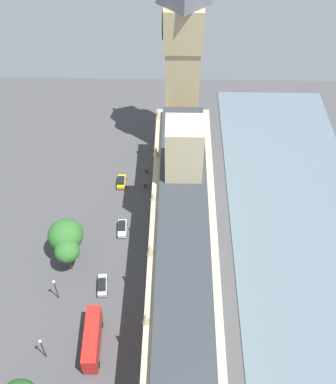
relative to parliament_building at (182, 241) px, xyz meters
The scene contains 15 objects.
ground_plane 8.48m from the parliament_building, 30.23° to the left, with size 140.04×140.04×0.00m, color #424244.
river_thames 26.83m from the parliament_building, behind, with size 29.86×126.04×0.25m, color slate.
parliament_building is the anchor object (origin of this frame).
clock_tower 42.59m from the parliament_building, 89.58° to the right, with size 8.64×8.64×51.60m.
car_yellow_cab_corner 28.13m from the parliament_building, 58.50° to the right, with size 1.98×4.27×1.74m.
car_white_near_tower 17.23m from the parliament_building, 35.37° to the right, with size 2.10×4.67×1.74m.
car_silver_opposite_hall 17.74m from the parliament_building, 19.22° to the left, with size 2.20×4.91×1.74m.
double_decker_bus_by_river_gate 23.74m from the parliament_building, 48.07° to the left, with size 3.01×10.60×4.75m.
pedestrian_under_trees 24.82m from the parliament_building, 68.72° to the right, with size 0.58×0.66×1.59m.
pedestrian_far_end 24.95m from the parliament_building, 69.75° to the right, with size 0.62×0.69×1.67m.
pedestrian_trailing 29.51m from the parliament_building, 72.72° to the right, with size 0.69×0.70×1.71m.
plane_tree_kerbside 22.25m from the parliament_building, ahead, with size 4.87×4.87×7.86m.
plane_tree_slot_10 23.17m from the parliament_building, ahead, with size 6.96×6.96×9.16m.
street_lamp_slot_11 25.01m from the parliament_building, 18.12° to the left, with size 0.56×0.56×5.70m.
street_lamp_slot_12 30.61m from the parliament_building, 39.53° to the left, with size 0.56×0.56×6.00m.
Camera 1 is at (-0.35, 52.68, 77.14)m, focal length 43.14 mm.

